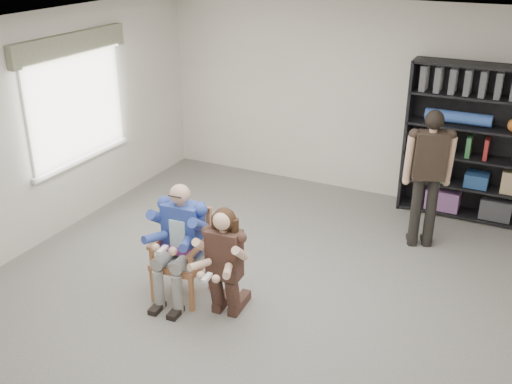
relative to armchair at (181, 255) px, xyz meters
The scene contains 8 objects.
room_shell 1.17m from the armchair, ahead, with size 6.00×7.00×2.80m, color white, non-canonical shape.
floor 0.90m from the armchair, ahead, with size 6.00×7.00×0.01m, color #65635E.
window_left 2.72m from the armchair, 153.45° to the left, with size 0.16×2.00×1.75m, color silver, non-canonical shape.
armchair is the anchor object (origin of this frame).
seated_man 0.15m from the armchair, 14.04° to the left, with size 0.56×0.78×1.30m, color navy, non-canonical shape.
kneeling_woman 0.60m from the armchair, 11.69° to the right, with size 0.50×0.80×1.19m, color #352218, non-canonical shape.
bookshelf 4.21m from the armchair, 54.24° to the left, with size 1.80×0.38×2.10m, color black, non-canonical shape.
standing_man 3.09m from the armchair, 47.70° to the left, with size 0.54×0.30×1.75m, color black, non-canonical shape.
Camera 1 is at (2.39, -4.70, 3.65)m, focal length 42.00 mm.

